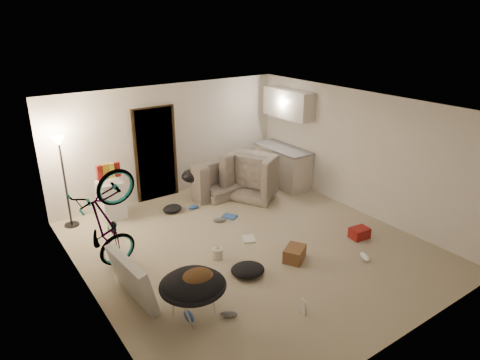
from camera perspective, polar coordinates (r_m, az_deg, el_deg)
floor at (r=7.77m, az=1.30°, el=-8.82°), size 5.50×6.00×0.02m
ceiling at (r=6.86m, az=1.47°, el=9.70°), size 5.50×6.00×0.02m
wall_back at (r=9.68m, az=-9.27°, el=5.20°), size 5.50×0.02×2.50m
wall_front at (r=5.35m, az=21.11°, el=-9.82°), size 5.50×0.02×2.50m
wall_left at (r=6.14m, az=-19.98°, el=-5.54°), size 0.02×6.00×2.50m
wall_right at (r=9.04m, az=15.65°, el=3.53°), size 0.02×6.00×2.50m
doorway at (r=9.55m, az=-11.23°, el=3.41°), size 0.85×0.10×2.04m
door_trim at (r=9.53m, az=-11.16°, el=3.36°), size 0.97×0.04×2.10m
floor_lamp at (r=8.61m, az=-22.65°, el=2.16°), size 0.28×0.28×1.81m
kitchen_counter at (r=10.39m, az=5.62°, el=1.81°), size 0.60×1.50×0.88m
counter_top at (r=10.25m, az=5.71°, el=4.24°), size 0.64×1.54×0.04m
kitchen_uppers at (r=10.08m, az=6.50°, el=10.07°), size 0.38×1.40×0.65m
sofa at (r=10.07m, az=-1.47°, el=0.46°), size 2.14×0.90×0.62m
armchair at (r=9.85m, az=2.29°, el=0.37°), size 1.43×1.49×0.75m
bicycle at (r=7.13m, az=-17.04°, el=-8.38°), size 1.85×0.94×1.03m
book_asset at (r=6.23m, az=8.69°, el=-17.51°), size 0.26×0.23×0.02m
mini_fridge at (r=9.01m, az=-16.78°, el=-2.52°), size 0.47×0.47×0.78m
snack_box_0 at (r=8.75m, az=-18.25°, el=0.91°), size 0.11×0.08×0.30m
snack_box_1 at (r=8.78m, az=-17.51°, el=1.07°), size 0.10×0.07×0.30m
snack_box_2 at (r=8.81m, az=-16.78°, el=1.23°), size 0.10×0.08×0.30m
snack_box_3 at (r=8.85m, az=-16.05°, el=1.39°), size 0.10×0.08×0.30m
saucer_chair at (r=6.01m, az=-6.28°, el=-14.48°), size 0.92×0.92×0.65m
hoodie at (r=5.90m, az=-5.78°, el=-12.92°), size 0.53×0.47×0.22m
sofa_drape at (r=9.53m, az=-6.25°, el=0.59°), size 0.61×0.52×0.28m
tv_box at (r=6.44m, az=-14.24°, el=-12.66°), size 0.37×1.11×0.73m
drink_case_a at (r=7.36m, az=7.28°, el=-9.73°), size 0.50×0.46×0.23m
drink_case_b at (r=8.27m, az=15.63°, el=-6.82°), size 0.37×0.29×0.20m
juicer at (r=7.37m, az=-3.00°, el=-9.63°), size 0.18×0.18×0.25m
newspaper at (r=9.75m, az=-1.41°, el=-2.19°), size 0.63×0.60×0.01m
book_blue at (r=8.78m, az=-1.41°, el=-4.89°), size 0.33×0.35×0.03m
book_white at (r=7.96m, az=1.18°, el=-7.85°), size 0.33×0.36×0.03m
shoe_0 at (r=9.17m, az=-6.22°, el=-3.60°), size 0.25×0.11×0.09m
shoe_1 at (r=8.57m, az=-2.76°, el=-5.34°), size 0.30×0.22×0.10m
shoe_2 at (r=6.14m, az=-6.84°, el=-17.59°), size 0.15×0.28×0.10m
shoe_3 at (r=6.14m, az=-1.51°, el=-17.46°), size 0.25×0.23×0.09m
shoe_4 at (r=7.64m, az=16.31°, el=-9.81°), size 0.21×0.30×0.10m
clothes_lump_a at (r=6.95m, az=1.04°, el=-11.88°), size 0.67×0.63×0.18m
clothes_lump_b at (r=9.11m, az=-9.02°, el=-3.80°), size 0.52×0.49×0.13m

